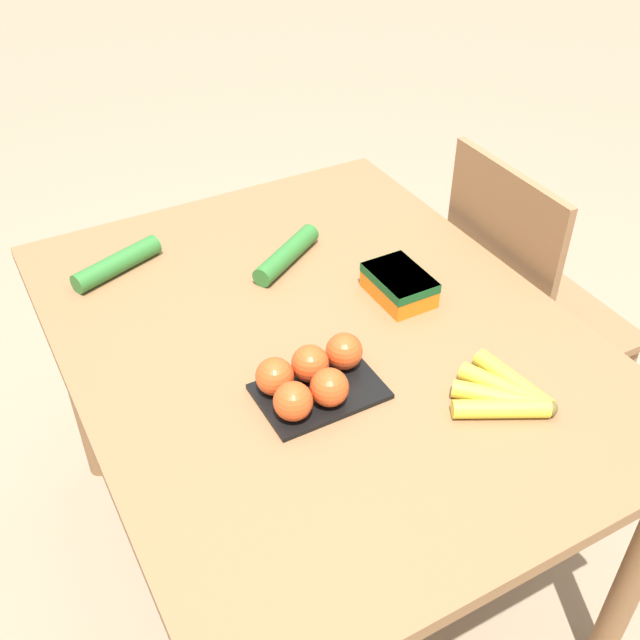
{
  "coord_description": "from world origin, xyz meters",
  "views": [
    {
      "loc": [
        1.02,
        -0.56,
        1.7
      ],
      "look_at": [
        0.0,
        0.0,
        0.78
      ],
      "focal_mm": 42.0,
      "sensor_mm": 36.0,
      "label": 1
    }
  ],
  "objects_px": {
    "banana_bunch": "(506,395)",
    "cucumber_far": "(117,264)",
    "tomato_pack": "(312,378)",
    "cucumber_near": "(287,255)",
    "chair": "(522,317)",
    "carrot_bag": "(399,283)"
  },
  "relations": [
    {
      "from": "banana_bunch",
      "to": "cucumber_near",
      "type": "distance_m",
      "value": 0.6
    },
    {
      "from": "chair",
      "to": "banana_bunch",
      "type": "bearing_deg",
      "value": 133.6
    },
    {
      "from": "tomato_pack",
      "to": "chair",
      "type": "bearing_deg",
      "value": 107.26
    },
    {
      "from": "cucumber_near",
      "to": "carrot_bag",
      "type": "bearing_deg",
      "value": 33.45
    },
    {
      "from": "tomato_pack",
      "to": "cucumber_far",
      "type": "distance_m",
      "value": 0.58
    },
    {
      "from": "tomato_pack",
      "to": "carrot_bag",
      "type": "bearing_deg",
      "value": 119.95
    },
    {
      "from": "chair",
      "to": "cucumber_far",
      "type": "bearing_deg",
      "value": 72.57
    },
    {
      "from": "tomato_pack",
      "to": "cucumber_far",
      "type": "bearing_deg",
      "value": -160.64
    },
    {
      "from": "carrot_bag",
      "to": "cucumber_near",
      "type": "distance_m",
      "value": 0.27
    },
    {
      "from": "banana_bunch",
      "to": "cucumber_far",
      "type": "relative_size",
      "value": 0.85
    },
    {
      "from": "tomato_pack",
      "to": "cucumber_far",
      "type": "relative_size",
      "value": 1.03
    },
    {
      "from": "tomato_pack",
      "to": "carrot_bag",
      "type": "xyz_separation_m",
      "value": [
        -0.17,
        0.3,
        -0.0
      ]
    },
    {
      "from": "carrot_bag",
      "to": "cucumber_near",
      "type": "height_order",
      "value": "carrot_bag"
    },
    {
      "from": "cucumber_far",
      "to": "tomato_pack",
      "type": "bearing_deg",
      "value": 19.36
    },
    {
      "from": "banana_bunch",
      "to": "tomato_pack",
      "type": "xyz_separation_m",
      "value": [
        -0.18,
        -0.29,
        0.02
      ]
    },
    {
      "from": "banana_bunch",
      "to": "cucumber_near",
      "type": "bearing_deg",
      "value": -166.33
    },
    {
      "from": "cucumber_far",
      "to": "cucumber_near",
      "type": "bearing_deg",
      "value": 66.75
    },
    {
      "from": "banana_bunch",
      "to": "cucumber_far",
      "type": "height_order",
      "value": "cucumber_far"
    },
    {
      "from": "tomato_pack",
      "to": "cucumber_far",
      "type": "height_order",
      "value": "tomato_pack"
    },
    {
      "from": "chair",
      "to": "carrot_bag",
      "type": "height_order",
      "value": "chair"
    },
    {
      "from": "cucumber_near",
      "to": "cucumber_far",
      "type": "distance_m",
      "value": 0.38
    },
    {
      "from": "cucumber_near",
      "to": "tomato_pack",
      "type": "bearing_deg",
      "value": -20.66
    }
  ]
}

